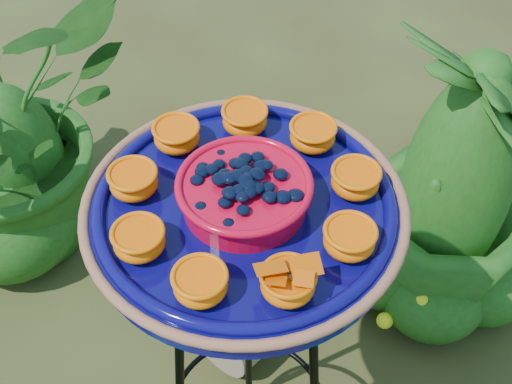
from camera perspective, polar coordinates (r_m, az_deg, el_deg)
tripod_stand at (r=1.38m, az=-0.72°, el=-12.40°), size 0.36×0.37×0.92m
feeder_dish at (r=1.06m, az=-0.92°, el=-1.15°), size 0.50×0.50×0.11m
driftwood_log at (r=2.05m, az=3.25°, el=-6.30°), size 0.64×0.61×0.22m
shrub_back_left at (r=2.12m, az=-19.54°, el=5.10°), size 1.01×1.01×0.85m
shrub_back_right at (r=1.90m, az=15.74°, el=0.73°), size 0.62×0.62×0.86m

